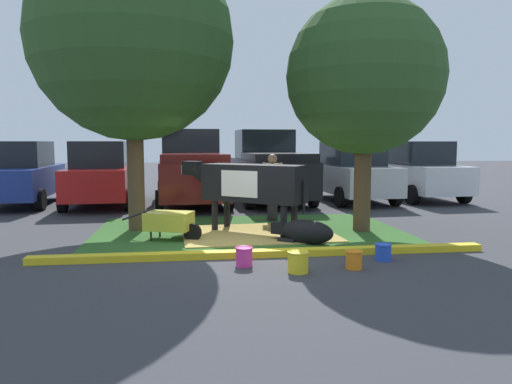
{
  "coord_description": "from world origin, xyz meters",
  "views": [
    {
      "loc": [
        -0.85,
        -9.03,
        1.98
      ],
      "look_at": [
        0.55,
        1.43,
        0.9
      ],
      "focal_mm": 33.94,
      "sensor_mm": 36.0,
      "label": 1
    }
  ],
  "objects_px": {
    "calf_lying": "(305,232)",
    "bucket_orange": "(354,259)",
    "shade_tree_right": "(365,76)",
    "sedan_blue": "(21,174)",
    "wheelbarrow": "(170,222)",
    "pickup_truck_maroon": "(191,169)",
    "person_handler": "(272,185)",
    "sedan_red": "(102,174)",
    "cow_holstein": "(249,183)",
    "bucket_pink": "(244,256)",
    "hatchback_white": "(417,171)",
    "bucket_yellow": "(298,262)",
    "shade_tree_left": "(132,40)",
    "sedan_silver": "(352,172)",
    "pickup_truck_black": "(269,168)",
    "bucket_blue": "(383,252)"
  },
  "relations": [
    {
      "from": "sedan_red",
      "to": "wheelbarrow",
      "type": "bearing_deg",
      "value": -68.1
    },
    {
      "from": "sedan_blue",
      "to": "pickup_truck_maroon",
      "type": "height_order",
      "value": "pickup_truck_maroon"
    },
    {
      "from": "shade_tree_right",
      "to": "sedan_blue",
      "type": "height_order",
      "value": "shade_tree_right"
    },
    {
      "from": "bucket_pink",
      "to": "sedan_red",
      "type": "xyz_separation_m",
      "value": [
        -3.63,
        8.13,
        0.82
      ]
    },
    {
      "from": "shade_tree_right",
      "to": "sedan_red",
      "type": "relative_size",
      "value": 1.15
    },
    {
      "from": "wheelbarrow",
      "to": "hatchback_white",
      "type": "relative_size",
      "value": 0.36
    },
    {
      "from": "person_handler",
      "to": "bucket_pink",
      "type": "xyz_separation_m",
      "value": [
        -1.2,
        -4.36,
        -0.75
      ]
    },
    {
      "from": "cow_holstein",
      "to": "bucket_yellow",
      "type": "relative_size",
      "value": 7.95
    },
    {
      "from": "calf_lying",
      "to": "wheelbarrow",
      "type": "relative_size",
      "value": 0.77
    },
    {
      "from": "person_handler",
      "to": "bucket_yellow",
      "type": "relative_size",
      "value": 5.01
    },
    {
      "from": "shade_tree_right",
      "to": "cow_holstein",
      "type": "xyz_separation_m",
      "value": [
        -2.51,
        0.14,
        -2.32
      ]
    },
    {
      "from": "cow_holstein",
      "to": "bucket_pink",
      "type": "bearing_deg",
      "value": -98.57
    },
    {
      "from": "shade_tree_right",
      "to": "cow_holstein",
      "type": "relative_size",
      "value": 1.91
    },
    {
      "from": "shade_tree_right",
      "to": "bucket_blue",
      "type": "xyz_separation_m",
      "value": [
        -0.58,
        -2.65,
        -3.26
      ]
    },
    {
      "from": "calf_lying",
      "to": "person_handler",
      "type": "bearing_deg",
      "value": 93.58
    },
    {
      "from": "bucket_yellow",
      "to": "sedan_red",
      "type": "xyz_separation_m",
      "value": [
        -4.4,
        8.62,
        0.81
      ]
    },
    {
      "from": "pickup_truck_black",
      "to": "shade_tree_right",
      "type": "bearing_deg",
      "value": -78.77
    },
    {
      "from": "bucket_yellow",
      "to": "bucket_blue",
      "type": "xyz_separation_m",
      "value": [
        1.59,
        0.55,
        -0.02
      ]
    },
    {
      "from": "sedan_red",
      "to": "pickup_truck_maroon",
      "type": "xyz_separation_m",
      "value": [
        2.81,
        0.08,
        0.13
      ]
    },
    {
      "from": "wheelbarrow",
      "to": "pickup_truck_maroon",
      "type": "distance_m",
      "value": 6.02
    },
    {
      "from": "shade_tree_left",
      "to": "hatchback_white",
      "type": "bearing_deg",
      "value": 28.53
    },
    {
      "from": "bucket_pink",
      "to": "sedan_silver",
      "type": "height_order",
      "value": "sedan_silver"
    },
    {
      "from": "person_handler",
      "to": "bucket_orange",
      "type": "xyz_separation_m",
      "value": [
        0.5,
        -4.76,
        -0.76
      ]
    },
    {
      "from": "bucket_pink",
      "to": "sedan_red",
      "type": "height_order",
      "value": "sedan_red"
    },
    {
      "from": "calf_lying",
      "to": "pickup_truck_maroon",
      "type": "bearing_deg",
      "value": 108.21
    },
    {
      "from": "sedan_silver",
      "to": "bucket_pink",
      "type": "bearing_deg",
      "value": -119.18
    },
    {
      "from": "shade_tree_right",
      "to": "bucket_blue",
      "type": "distance_m",
      "value": 4.24
    },
    {
      "from": "person_handler",
      "to": "hatchback_white",
      "type": "bearing_deg",
      "value": 34.97
    },
    {
      "from": "cow_holstein",
      "to": "sedan_silver",
      "type": "distance_m",
      "value": 6.7
    },
    {
      "from": "calf_lying",
      "to": "pickup_truck_maroon",
      "type": "height_order",
      "value": "pickup_truck_maroon"
    },
    {
      "from": "cow_holstein",
      "to": "wheelbarrow",
      "type": "bearing_deg",
      "value": -160.59
    },
    {
      "from": "bucket_orange",
      "to": "sedan_silver",
      "type": "bearing_deg",
      "value": 71.53
    },
    {
      "from": "shade_tree_right",
      "to": "sedan_silver",
      "type": "height_order",
      "value": "shade_tree_right"
    },
    {
      "from": "shade_tree_right",
      "to": "wheelbarrow",
      "type": "distance_m",
      "value": 5.2
    },
    {
      "from": "shade_tree_left",
      "to": "bucket_yellow",
      "type": "bearing_deg",
      "value": -54.67
    },
    {
      "from": "person_handler",
      "to": "pickup_truck_black",
      "type": "distance_m",
      "value": 4.24
    },
    {
      "from": "pickup_truck_black",
      "to": "hatchback_white",
      "type": "height_order",
      "value": "pickup_truck_black"
    },
    {
      "from": "bucket_yellow",
      "to": "hatchback_white",
      "type": "relative_size",
      "value": 0.08
    },
    {
      "from": "shade_tree_left",
      "to": "bucket_orange",
      "type": "distance_m",
      "value": 6.77
    },
    {
      "from": "calf_lying",
      "to": "bucket_orange",
      "type": "xyz_separation_m",
      "value": [
        0.32,
        -1.96,
        -0.09
      ]
    },
    {
      "from": "shade_tree_right",
      "to": "sedan_blue",
      "type": "distance_m",
      "value": 11.07
    },
    {
      "from": "sedan_blue",
      "to": "hatchback_white",
      "type": "bearing_deg",
      "value": -0.31
    },
    {
      "from": "calf_lying",
      "to": "bucket_pink",
      "type": "relative_size",
      "value": 4.0
    },
    {
      "from": "calf_lying",
      "to": "sedan_silver",
      "type": "distance_m",
      "value": 7.34
    },
    {
      "from": "cow_holstein",
      "to": "sedan_blue",
      "type": "xyz_separation_m",
      "value": [
        -6.59,
        5.67,
        -0.11
      ]
    },
    {
      "from": "wheelbarrow",
      "to": "bucket_orange",
      "type": "height_order",
      "value": "wheelbarrow"
    },
    {
      "from": "hatchback_white",
      "to": "sedan_blue",
      "type": "bearing_deg",
      "value": 179.69
    },
    {
      "from": "shade_tree_left",
      "to": "wheelbarrow",
      "type": "relative_size",
      "value": 4.03
    },
    {
      "from": "shade_tree_left",
      "to": "bucket_yellow",
      "type": "relative_size",
      "value": 19.03
    },
    {
      "from": "sedan_red",
      "to": "pickup_truck_maroon",
      "type": "distance_m",
      "value": 2.81
    }
  ]
}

